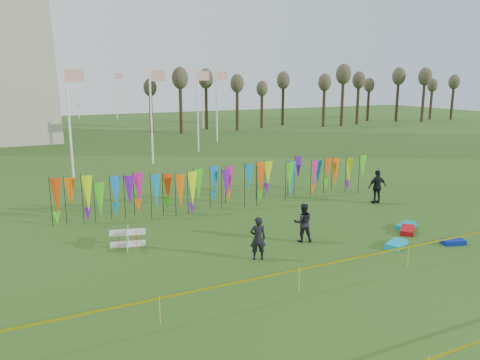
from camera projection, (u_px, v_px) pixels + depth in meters
name	position (u px, v px, depth m)	size (l,w,h in m)	color
ground	(312.00, 260.00, 18.81)	(160.00, 160.00, 0.00)	#294A14
banner_row	(229.00, 182.00, 26.35)	(18.64, 0.64, 2.28)	black
caution_tape_near	(343.00, 262.00, 16.61)	(26.00, 0.02, 0.90)	#E9DE04
tree_line	(325.00, 84.00, 69.74)	(53.92, 1.92, 7.84)	#39271C
box_kite	(128.00, 238.00, 20.05)	(0.77, 0.77, 0.85)	red
person_left	(258.00, 238.00, 18.67)	(0.65, 0.48, 1.78)	black
person_mid	(303.00, 222.00, 20.74)	(0.85, 0.53, 1.75)	black
person_right	(377.00, 187.00, 27.01)	(1.15, 0.66, 1.97)	black
kite_bag_turquoise	(396.00, 244.00, 20.21)	(1.17, 0.59, 0.23)	#0EAED5
kite_bag_blue	(453.00, 242.00, 20.55)	(0.99, 0.52, 0.21)	#081D92
kite_bag_red	(408.00, 230.00, 22.07)	(1.27, 0.58, 0.23)	#BA0C13
kite_bag_teal	(406.00, 226.00, 22.73)	(1.20, 0.57, 0.23)	#0C8EAB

